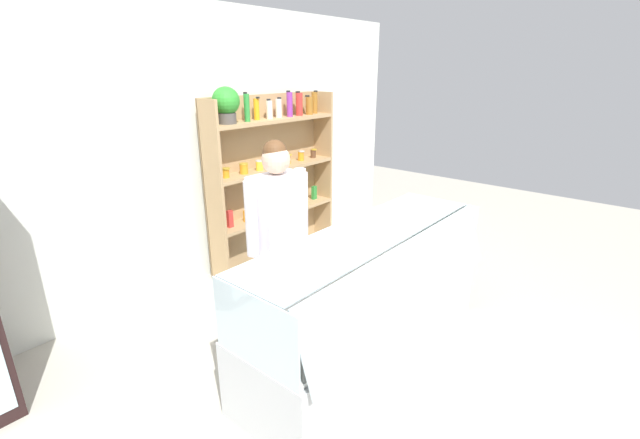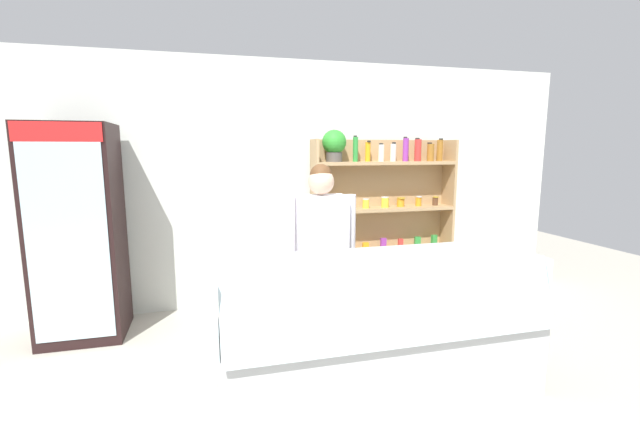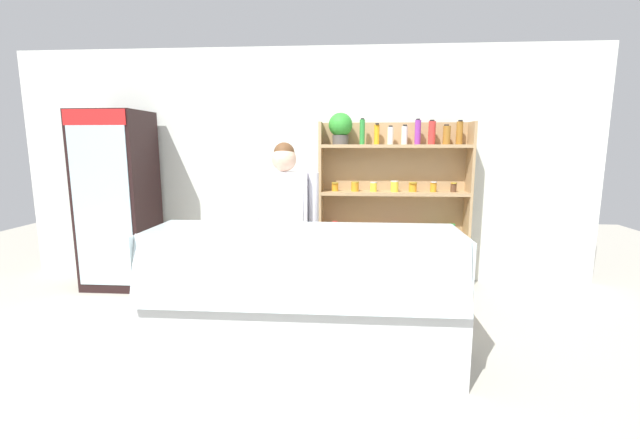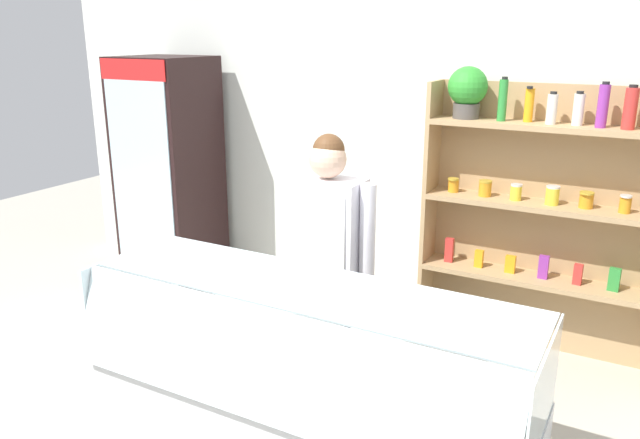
{
  "view_description": "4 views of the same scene",
  "coord_description": "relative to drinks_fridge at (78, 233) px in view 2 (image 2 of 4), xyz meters",
  "views": [
    {
      "loc": [
        -2.13,
        -1.57,
        2.11
      ],
      "look_at": [
        0.54,
        0.69,
        0.86
      ],
      "focal_mm": 24.0,
      "sensor_mm": 36.0,
      "label": 1
    },
    {
      "loc": [
        -0.91,
        -2.68,
        1.73
      ],
      "look_at": [
        -0.05,
        0.49,
        1.2
      ],
      "focal_mm": 24.0,
      "sensor_mm": 36.0,
      "label": 2
    },
    {
      "loc": [
        0.59,
        -3.01,
        1.6
      ],
      "look_at": [
        0.32,
        0.55,
        0.98
      ],
      "focal_mm": 24.0,
      "sensor_mm": 36.0,
      "label": 3
    },
    {
      "loc": [
        1.62,
        -2.37,
        2.17
      ],
      "look_at": [
        0.14,
        0.31,
        1.24
      ],
      "focal_mm": 35.0,
      "sensor_mm": 36.0,
      "label": 4
    }
  ],
  "objects": [
    {
      "name": "back_wall",
      "position": [
        2.04,
        0.49,
        0.37
      ],
      "size": [
        6.8,
        0.1,
        2.7
      ],
      "primitive_type": "cube",
      "color": "silver",
      "rests_on": "ground"
    },
    {
      "name": "shelving_unit",
      "position": [
        3.03,
        0.23,
        0.12
      ],
      "size": [
        1.66,
        0.29,
        1.95
      ],
      "color": "tan",
      "rests_on": "ground"
    },
    {
      "name": "ground_plane",
      "position": [
        2.04,
        -1.59,
        -0.98
      ],
      "size": [
        12.0,
        12.0,
        0.0
      ],
      "primitive_type": "plane",
      "color": "#B7B2A3"
    },
    {
      "name": "shop_clerk",
      "position": [
        2.04,
        -0.94,
        -0.03
      ],
      "size": [
        0.6,
        0.25,
        1.62
      ],
      "color": "#383D51",
      "rests_on": "ground"
    },
    {
      "name": "deli_display_case",
      "position": [
        2.28,
        -1.63,
        -0.67
      ],
      "size": [
        2.24,
        0.77,
        1.01
      ],
      "color": "silver",
      "rests_on": "ground"
    },
    {
      "name": "drinks_fridge",
      "position": [
        0.0,
        0.0,
        0.0
      ],
      "size": [
        0.71,
        0.67,
        1.97
      ],
      "color": "black",
      "rests_on": "ground"
    }
  ]
}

